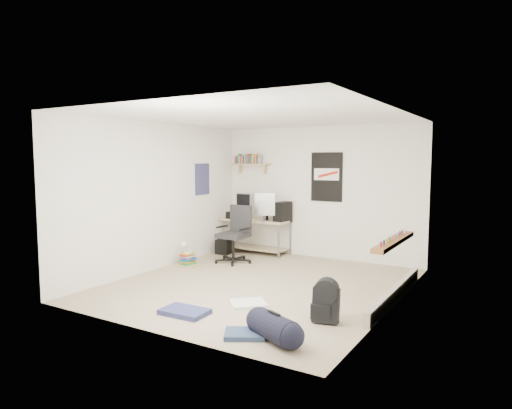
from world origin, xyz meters
The scene contains 26 objects.
floor centered at (0.00, 0.00, -0.01)m, with size 4.00×4.50×0.01m, color gray.
ceiling centered at (0.00, 0.00, 2.50)m, with size 4.00×4.50×0.01m, color white.
back_wall centered at (0.00, 2.25, 1.25)m, with size 4.00×0.01×2.50m, color silver.
left_wall centered at (-2.00, 0.00, 1.25)m, with size 0.01×4.50×2.50m, color silver.
right_wall centered at (2.00, 0.00, 1.25)m, with size 0.01×4.50×2.50m, color silver.
desk centered at (-1.25, 2.00, 0.36)m, with size 1.41×0.62×0.64m, color #C8A88B.
monitor_left centered at (-1.53, 1.98, 0.84)m, with size 0.36×0.09×0.40m, color #B0AFB5.
monitor_right centered at (-0.91, 1.75, 0.86)m, with size 0.39×0.10×0.43m, color #AFAFB4.
pc_tower centered at (-0.65, 2.00, 0.85)m, with size 0.19×0.40×0.42m, color black.
keyboard centered at (-1.37, 1.75, 0.65)m, with size 0.40×0.14×0.02m, color black.
speaker_left centered at (-1.75, 1.75, 0.74)m, with size 0.09×0.09×0.18m, color black.
speaker_right centered at (-0.99, 1.92, 0.73)m, with size 0.08×0.08×0.16m, color black.
office_chair centered at (-1.16, 1.03, 0.49)m, with size 0.68×0.68×1.04m, color #232326.
wall_shelf centered at (-1.45, 2.14, 1.78)m, with size 0.80×0.22×0.24m, color tan.
poster_back_wall centered at (0.15, 2.23, 1.55)m, with size 0.62×0.03×0.92m, color black.
poster_left_wall centered at (-1.99, 1.20, 1.50)m, with size 0.02×0.42×0.60m, color navy.
window centered at (1.95, 0.30, 1.45)m, with size 0.10×1.50×1.26m, color brown.
baseboard_heater centered at (1.96, 0.30, 0.09)m, with size 0.08×2.50×0.18m, color #B7B2A8.
backpack centered at (1.48, -0.97, 0.20)m, with size 0.30×0.24×0.40m, color black.
duffel_bag centered at (1.23, -1.77, 0.14)m, with size 0.28×0.28×0.56m, color black.
tshirt centered at (0.38, -0.91, 0.02)m, with size 0.44×0.37×0.04m, color silver.
jeans_a centered at (-0.10, -1.61, 0.03)m, with size 0.57×0.36×0.06m, color navy.
jeans_b centered at (0.91, -1.82, 0.03)m, with size 0.43×0.32×0.05m, color navy.
book_stack centered at (-1.75, 0.45, 0.15)m, with size 0.45×0.37×0.31m, color olive.
desk_lamp centered at (-1.73, 0.43, 0.38)m, with size 0.12×0.20×0.20m, color white.
subwoofer centered at (-1.75, 1.57, 0.14)m, with size 0.27×0.27×0.30m, color black.
Camera 1 is at (3.44, -5.78, 1.88)m, focal length 32.00 mm.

